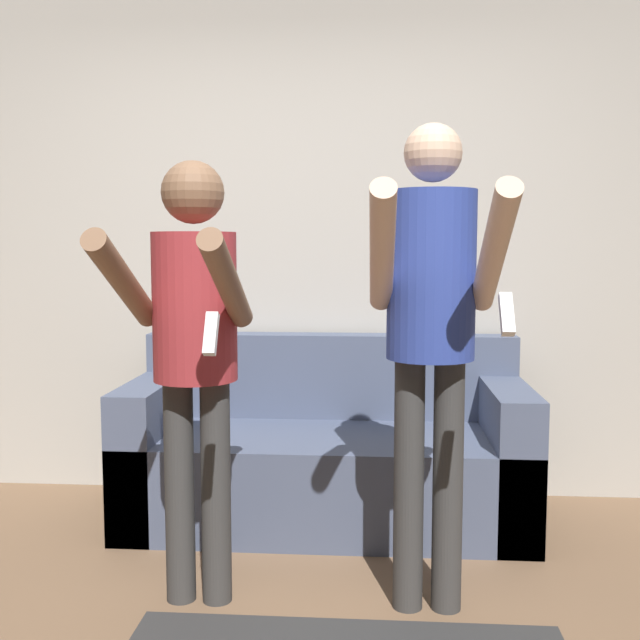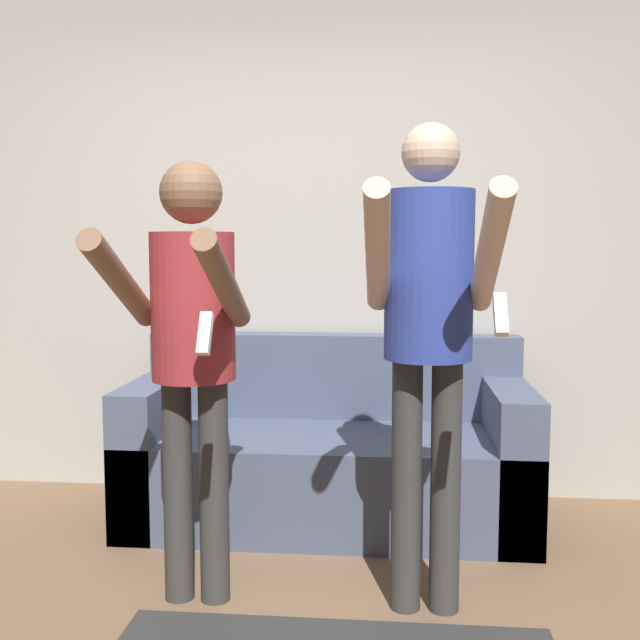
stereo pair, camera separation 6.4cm
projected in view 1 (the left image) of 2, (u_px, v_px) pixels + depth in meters
The scene contains 4 objects.
wall_back at pixel (301, 242), 3.98m from camera, with size 6.40×0.06×2.70m.
couch at pixel (327, 458), 3.64m from camera, with size 1.91×0.82×0.87m.
person_standing_left at pixel (194, 333), 2.70m from camera, with size 0.43×0.71×1.63m.
person_standing_right at pixel (431, 313), 2.63m from camera, with size 0.43×0.72×1.75m.
Camera 1 is at (0.39, -2.15, 1.33)m, focal length 42.00 mm.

